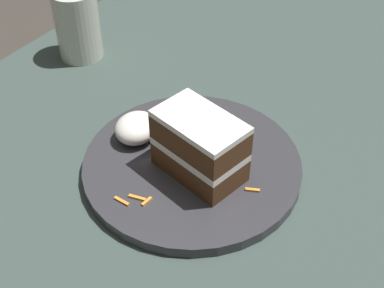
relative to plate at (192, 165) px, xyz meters
The scene contains 8 objects.
ground_plane 0.06m from the plate, 120.50° to the left, with size 6.00×6.00×0.00m, color #38332D.
dining_table 0.05m from the plate, 120.50° to the left, with size 1.34×0.81×0.04m, color #384742.
plate is the anchor object (origin of this frame).
cake_slice 0.06m from the plate, 118.86° to the right, with size 0.09×0.13×0.09m.
cream_dollop 0.10m from the plate, 91.83° to the left, with size 0.06×0.06×0.04m, color white.
orange_garnish 0.09m from the plate, ahead, with size 0.05×0.05×0.00m, color orange.
carrot_shreds_scatter 0.08m from the plate, behind, with size 0.12×0.15×0.00m.
drinking_glass 0.36m from the plate, 67.06° to the left, with size 0.08×0.08×0.12m.
Camera 1 is at (-0.42, -0.32, 0.56)m, focal length 50.00 mm.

